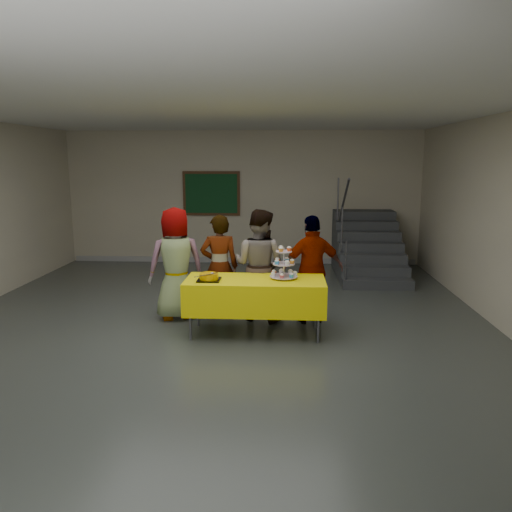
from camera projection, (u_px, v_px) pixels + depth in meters
The scene contains 10 objects.
room_shell at pixel (209, 177), 6.33m from camera, with size 10.00×10.04×3.02m.
bake_table at pixel (255, 295), 6.75m from camera, with size 1.88×0.78×0.77m.
cupcake_stand at pixel (284, 266), 6.73m from camera, with size 0.38×0.38×0.44m.
bear_cake at pixel (209, 276), 6.63m from camera, with size 0.32×0.36×0.12m.
schoolchild_a at pixel (176, 264), 7.39m from camera, with size 0.82×0.53×1.68m, color slate.
schoolchild_b at pixel (219, 266), 7.46m from camera, with size 0.57×0.37×1.56m, color slate.
schoolchild_c at pixel (259, 265), 7.34m from camera, with size 0.80×0.63×1.65m, color slate.
schoolchild_d at pixel (313, 270), 7.21m from camera, with size 0.92×0.38×1.58m, color slate.
staircase at pixel (366, 250), 10.51m from camera, with size 1.30×2.40×2.04m.
noticeboard at pixel (211, 194), 11.32m from camera, with size 1.30×0.05×1.00m.
Camera 1 is at (0.98, -6.34, 2.35)m, focal length 35.00 mm.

